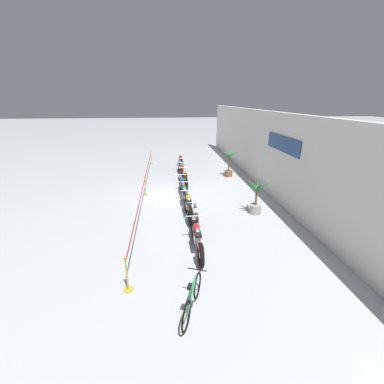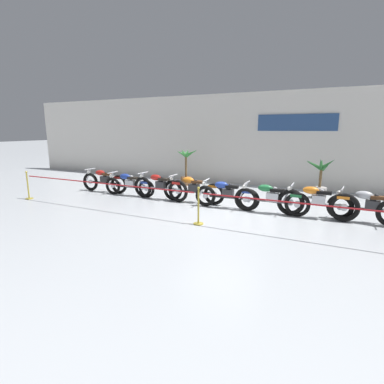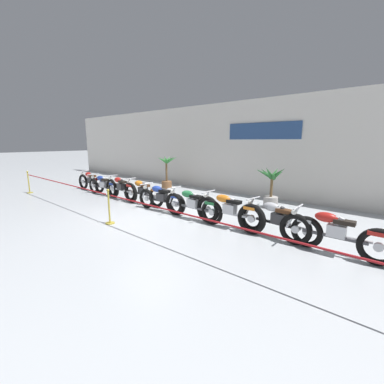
{
  "view_description": "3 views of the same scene",
  "coord_description": "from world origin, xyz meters",
  "px_view_note": "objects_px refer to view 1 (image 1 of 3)",
  "views": [
    {
      "loc": [
        12.69,
        -0.37,
        4.78
      ],
      "look_at": [
        0.84,
        0.87,
        0.45
      ],
      "focal_mm": 24.0,
      "sensor_mm": 36.0,
      "label": 1
    },
    {
      "loc": [
        3.16,
        -8.68,
        2.58
      ],
      "look_at": [
        -1.34,
        0.6,
        0.4
      ],
      "focal_mm": 28.0,
      "sensor_mm": 36.0,
      "label": 2
    },
    {
      "loc": [
        6.57,
        -5.39,
        2.43
      ],
      "look_at": [
        1.34,
        0.58,
        0.85
      ],
      "focal_mm": 24.0,
      "sensor_mm": 36.0,
      "label": 3
    }
  ],
  "objects_px": {
    "motorcycle_orange_6": "(189,206)",
    "bicycle": "(192,299)",
    "motorcycle_red_2": "(182,172)",
    "motorcycle_orange_3": "(185,179)",
    "motorcycle_red_0": "(181,162)",
    "potted_palm_left_of_row": "(229,164)",
    "motorcycle_silver_7": "(196,221)",
    "stanchion_mid_left": "(145,189)",
    "motorcycle_green_5": "(185,196)",
    "motorcycle_blue_1": "(180,167)",
    "stanchion_far_left": "(147,174)",
    "potted_palm_right_of_row": "(256,198)",
    "motorcycle_red_8": "(197,239)",
    "motorcycle_blue_4": "(183,186)",
    "stanchion_mid_right": "(127,279)"
  },
  "relations": [
    {
      "from": "motorcycle_blue_4",
      "to": "stanchion_far_left",
      "type": "distance_m",
      "value": 2.52
    },
    {
      "from": "stanchion_far_left",
      "to": "motorcycle_blue_1",
      "type": "bearing_deg",
      "value": 140.15
    },
    {
      "from": "motorcycle_red_2",
      "to": "motorcycle_orange_6",
      "type": "distance_m",
      "value": 5.4
    },
    {
      "from": "motorcycle_red_0",
      "to": "motorcycle_blue_4",
      "type": "relative_size",
      "value": 1.03
    },
    {
      "from": "potted_palm_right_of_row",
      "to": "stanchion_mid_left",
      "type": "bearing_deg",
      "value": -119.24
    },
    {
      "from": "motorcycle_red_2",
      "to": "bicycle",
      "type": "height_order",
      "value": "motorcycle_red_2"
    },
    {
      "from": "motorcycle_red_2",
      "to": "motorcycle_green_5",
      "type": "relative_size",
      "value": 1.03
    },
    {
      "from": "motorcycle_blue_4",
      "to": "motorcycle_red_2",
      "type": "bearing_deg",
      "value": 177.3
    },
    {
      "from": "potted_palm_right_of_row",
      "to": "stanchion_far_left",
      "type": "bearing_deg",
      "value": -130.44
    },
    {
      "from": "motorcycle_orange_3",
      "to": "motorcycle_blue_4",
      "type": "height_order",
      "value": "motorcycle_orange_3"
    },
    {
      "from": "bicycle",
      "to": "stanchion_far_left",
      "type": "xyz_separation_m",
      "value": [
        -9.52,
        -1.61,
        0.4
      ]
    },
    {
      "from": "motorcycle_orange_6",
      "to": "potted_palm_left_of_row",
      "type": "distance_m",
      "value": 6.67
    },
    {
      "from": "motorcycle_red_0",
      "to": "potted_palm_left_of_row",
      "type": "distance_m",
      "value": 3.79
    },
    {
      "from": "motorcycle_blue_4",
      "to": "potted_palm_left_of_row",
      "type": "xyz_separation_m",
      "value": [
        -3.11,
        3.22,
        0.36
      ]
    },
    {
      "from": "motorcycle_red_0",
      "to": "motorcycle_green_5",
      "type": "bearing_deg",
      "value": -2.18
    },
    {
      "from": "motorcycle_red_2",
      "to": "motorcycle_silver_7",
      "type": "relative_size",
      "value": 1.07
    },
    {
      "from": "motorcycle_red_0",
      "to": "stanchion_far_left",
      "type": "bearing_deg",
      "value": -29.71
    },
    {
      "from": "bicycle",
      "to": "motorcycle_green_5",
      "type": "bearing_deg",
      "value": 177.08
    },
    {
      "from": "stanchion_mid_right",
      "to": "motorcycle_green_5",
      "type": "bearing_deg",
      "value": 160.91
    },
    {
      "from": "motorcycle_red_8",
      "to": "stanchion_mid_right",
      "type": "height_order",
      "value": "stanchion_mid_right"
    },
    {
      "from": "motorcycle_silver_7",
      "to": "stanchion_mid_left",
      "type": "distance_m",
      "value": 4.75
    },
    {
      "from": "motorcycle_blue_4",
      "to": "stanchion_far_left",
      "type": "xyz_separation_m",
      "value": [
        -1.57,
        -1.95,
        0.31
      ]
    },
    {
      "from": "motorcycle_red_0",
      "to": "motorcycle_red_2",
      "type": "distance_m",
      "value": 2.79
    },
    {
      "from": "motorcycle_blue_1",
      "to": "stanchion_far_left",
      "type": "height_order",
      "value": "stanchion_far_left"
    },
    {
      "from": "motorcycle_orange_6",
      "to": "motorcycle_silver_7",
      "type": "height_order",
      "value": "motorcycle_orange_6"
    },
    {
      "from": "potted_palm_right_of_row",
      "to": "stanchion_mid_left",
      "type": "height_order",
      "value": "potted_palm_right_of_row"
    },
    {
      "from": "stanchion_mid_left",
      "to": "motorcycle_green_5",
      "type": "bearing_deg",
      "value": 51.34
    },
    {
      "from": "motorcycle_orange_6",
      "to": "stanchion_mid_left",
      "type": "distance_m",
      "value": 3.5
    },
    {
      "from": "motorcycle_blue_1",
      "to": "motorcycle_orange_3",
      "type": "distance_m",
      "value": 2.72
    },
    {
      "from": "motorcycle_red_2",
      "to": "stanchion_mid_right",
      "type": "relative_size",
      "value": 2.26
    },
    {
      "from": "motorcycle_blue_1",
      "to": "stanchion_far_left",
      "type": "xyz_separation_m",
      "value": [
        2.49,
        -2.08,
        0.31
      ]
    },
    {
      "from": "motorcycle_green_5",
      "to": "bicycle",
      "type": "distance_m",
      "value": 6.52
    },
    {
      "from": "motorcycle_orange_3",
      "to": "bicycle",
      "type": "relative_size",
      "value": 1.49
    },
    {
      "from": "motorcycle_red_2",
      "to": "bicycle",
      "type": "distance_m",
      "value": 10.61
    },
    {
      "from": "motorcycle_green_5",
      "to": "stanchion_mid_left",
      "type": "relative_size",
      "value": 2.2
    },
    {
      "from": "motorcycle_orange_3",
      "to": "motorcycle_blue_4",
      "type": "relative_size",
      "value": 1.09
    },
    {
      "from": "motorcycle_red_0",
      "to": "stanchion_far_left",
      "type": "xyz_separation_m",
      "value": [
        3.87,
        -2.21,
        0.29
      ]
    },
    {
      "from": "motorcycle_red_0",
      "to": "motorcycle_orange_3",
      "type": "xyz_separation_m",
      "value": [
        4.09,
        -0.02,
        -0.0
      ]
    },
    {
      "from": "motorcycle_blue_1",
      "to": "bicycle",
      "type": "distance_m",
      "value": 12.02
    },
    {
      "from": "motorcycle_silver_7",
      "to": "stanchion_mid_left",
      "type": "bearing_deg",
      "value": -153.11
    },
    {
      "from": "bicycle",
      "to": "potted_palm_right_of_row",
      "type": "relative_size",
      "value": 1.01
    },
    {
      "from": "motorcycle_silver_7",
      "to": "potted_palm_left_of_row",
      "type": "xyz_separation_m",
      "value": [
        -7.23,
        3.02,
        0.36
      ]
    },
    {
      "from": "motorcycle_blue_1",
      "to": "motorcycle_red_2",
      "type": "distance_m",
      "value": 1.41
    },
    {
      "from": "motorcycle_orange_6",
      "to": "bicycle",
      "type": "height_order",
      "value": "motorcycle_orange_6"
    },
    {
      "from": "motorcycle_green_5",
      "to": "motorcycle_red_8",
      "type": "bearing_deg",
      "value": 1.39
    },
    {
      "from": "motorcycle_red_8",
      "to": "potted_palm_right_of_row",
      "type": "bearing_deg",
      "value": 133.24
    },
    {
      "from": "motorcycle_red_0",
      "to": "motorcycle_silver_7",
      "type": "height_order",
      "value": "motorcycle_red_0"
    },
    {
      "from": "motorcycle_red_0",
      "to": "stanchion_far_left",
      "type": "height_order",
      "value": "stanchion_far_left"
    },
    {
      "from": "bicycle",
      "to": "potted_palm_left_of_row",
      "type": "height_order",
      "value": "potted_palm_left_of_row"
    },
    {
      "from": "motorcycle_red_2",
      "to": "motorcycle_orange_3",
      "type": "height_order",
      "value": "motorcycle_red_2"
    }
  ]
}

